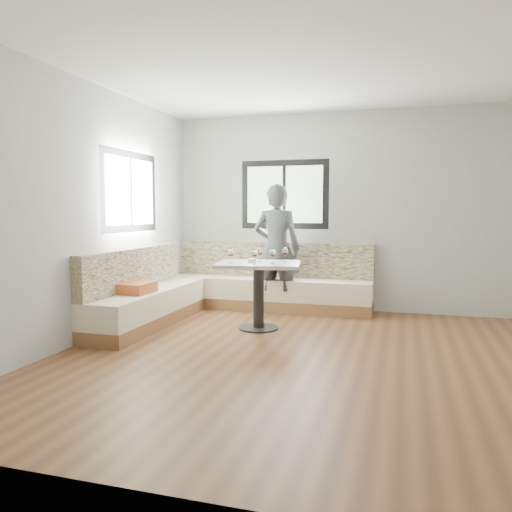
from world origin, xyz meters
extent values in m
cube|color=brown|center=(0.00, 0.00, 0.00)|extent=(5.00, 5.00, 0.01)
cube|color=white|center=(0.00, 0.00, 2.80)|extent=(5.00, 5.00, 0.01)
cube|color=#B7B7B2|center=(0.00, 2.50, 1.40)|extent=(5.00, 0.01, 2.80)
cube|color=#B7B7B2|center=(0.00, -2.50, 1.40)|extent=(5.00, 0.01, 2.80)
cube|color=#B7B7B2|center=(-2.50, 0.00, 1.40)|extent=(0.01, 5.00, 2.80)
cube|color=black|center=(-0.90, 2.49, 1.65)|extent=(1.30, 0.02, 1.00)
cube|color=black|center=(-2.49, 0.90, 1.65)|extent=(0.02, 1.30, 1.00)
cube|color=brown|center=(-1.05, 2.23, 0.08)|extent=(2.90, 0.55, 0.16)
cube|color=#F4E7C9|center=(-1.05, 2.23, 0.30)|extent=(2.90, 0.55, 0.29)
cube|color=beige|center=(-1.05, 2.43, 0.70)|extent=(2.90, 0.14, 0.50)
cube|color=brown|center=(-2.23, 0.82, 0.08)|extent=(0.55, 2.25, 0.16)
cube|color=#F4E7C9|center=(-2.23, 0.82, 0.30)|extent=(0.55, 2.25, 0.29)
cube|color=beige|center=(-2.43, 0.82, 0.70)|extent=(0.14, 2.25, 0.50)
cube|color=#DA4A3D|center=(-2.25, 0.52, 0.51)|extent=(0.44, 0.44, 0.13)
cylinder|color=black|center=(-0.86, 1.02, 0.01)|extent=(0.48, 0.48, 0.02)
cylinder|color=black|center=(-0.86, 1.02, 0.38)|extent=(0.13, 0.13, 0.76)
cube|color=white|center=(-0.86, 1.02, 0.78)|extent=(1.09, 0.91, 0.04)
imported|color=#474A4E|center=(-0.91, 2.07, 0.89)|extent=(0.65, 0.43, 1.78)
cylinder|color=white|center=(-0.95, 1.01, 0.82)|extent=(0.11, 0.11, 0.04)
sphere|color=black|center=(-0.93, 1.02, 0.83)|extent=(0.02, 0.02, 0.02)
sphere|color=black|center=(-0.96, 1.02, 0.83)|extent=(0.02, 0.02, 0.02)
sphere|color=black|center=(-0.94, 1.00, 0.83)|extent=(0.02, 0.02, 0.02)
cylinder|color=white|center=(-1.14, 0.83, 0.80)|extent=(0.06, 0.06, 0.01)
cylinder|color=white|center=(-1.14, 0.83, 0.84)|extent=(0.01, 0.01, 0.08)
ellipsoid|color=white|center=(-1.14, 0.83, 0.93)|extent=(0.08, 0.08, 0.09)
cylinder|color=#4B070E|center=(-1.14, 0.83, 0.91)|extent=(0.05, 0.05, 0.02)
cylinder|color=white|center=(-0.85, 0.82, 0.80)|extent=(0.06, 0.06, 0.01)
cylinder|color=white|center=(-0.85, 0.82, 0.84)|extent=(0.01, 0.01, 0.08)
ellipsoid|color=white|center=(-0.85, 0.82, 0.93)|extent=(0.08, 0.08, 0.09)
cylinder|color=#4B070E|center=(-0.85, 0.82, 0.91)|extent=(0.05, 0.05, 0.02)
cylinder|color=white|center=(-0.67, 0.94, 0.80)|extent=(0.06, 0.06, 0.01)
cylinder|color=white|center=(-0.67, 0.94, 0.84)|extent=(0.01, 0.01, 0.08)
ellipsoid|color=white|center=(-0.67, 0.94, 0.93)|extent=(0.08, 0.08, 0.09)
cylinder|color=#4B070E|center=(-0.67, 0.94, 0.91)|extent=(0.05, 0.05, 0.02)
cylinder|color=white|center=(-0.88, 1.13, 0.80)|extent=(0.06, 0.06, 0.01)
cylinder|color=white|center=(-0.88, 1.13, 0.84)|extent=(0.01, 0.01, 0.08)
ellipsoid|color=white|center=(-0.88, 1.13, 0.93)|extent=(0.08, 0.08, 0.09)
cylinder|color=#4B070E|center=(-0.88, 1.13, 0.91)|extent=(0.05, 0.05, 0.02)
cylinder|color=white|center=(-0.58, 1.17, 0.80)|extent=(0.06, 0.06, 0.01)
cylinder|color=white|center=(-0.58, 1.17, 0.84)|extent=(0.01, 0.01, 0.08)
ellipsoid|color=white|center=(-0.58, 1.17, 0.93)|extent=(0.08, 0.08, 0.09)
cylinder|color=#4B070E|center=(-0.58, 1.17, 0.91)|extent=(0.05, 0.05, 0.02)
camera|label=1|loc=(0.78, -4.63, 1.40)|focal=35.00mm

